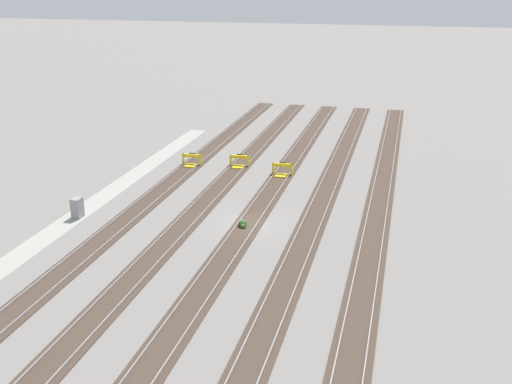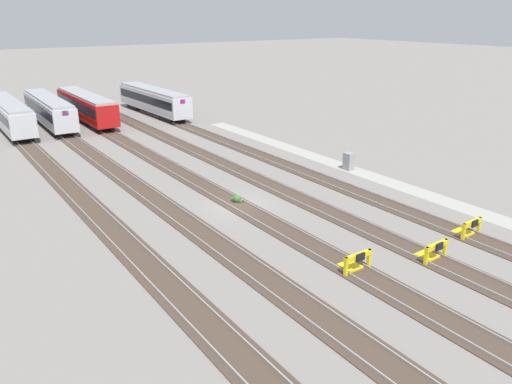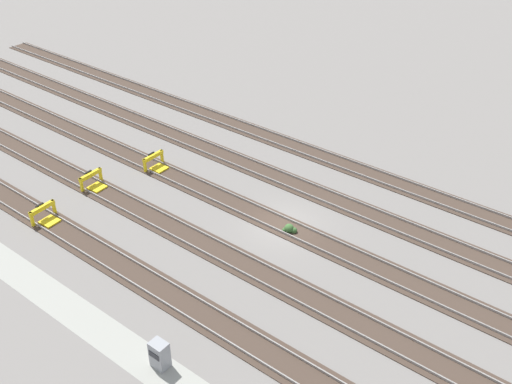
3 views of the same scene
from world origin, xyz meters
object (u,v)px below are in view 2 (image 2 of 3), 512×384
Objects in this scene: subway_car_front_row_leftmost at (153,100)px; bumper_stop_nearest_track at (468,228)px; subway_car_front_row_left_inner at (86,106)px; subway_car_front_row_right_inner at (9,114)px; bumper_stop_middle_track at (354,262)px; subway_car_front_row_centre at (49,110)px; bumper_stop_near_inner_track at (432,252)px; weed_clump at (237,199)px; electrical_cabinet at (349,161)px.

subway_car_front_row_leftmost is 50.54m from bumper_stop_nearest_track.
subway_car_front_row_right_inner is (-0.18, 9.44, 0.00)m from subway_car_front_row_left_inner.
subway_car_front_row_right_inner is at bearing 10.75° from bumper_stop_middle_track.
subway_car_front_row_leftmost is at bearing -91.53° from subway_car_front_row_centre.
bumper_stop_near_inner_track is at bearing -174.75° from subway_car_front_row_left_inner.
subway_car_front_row_right_inner is at bearing 20.49° from bumper_stop_nearest_track.
bumper_stop_near_inner_track is (-0.82, 4.74, 0.00)m from bumper_stop_nearest_track.
weed_clump is at bearing 17.05° from bumper_stop_near_inner_track.
bumper_stop_nearest_track is at bearing 180.00° from subway_car_front_row_leftmost.
subway_car_front_row_centre is 4.76m from subway_car_front_row_right_inner.
subway_car_front_row_centre is 8.99× the size of bumper_stop_near_inner_track.
subway_car_front_row_right_inner reaches higher than weed_clump.
subway_car_front_row_centre reaches higher than bumper_stop_middle_track.
bumper_stop_middle_track is at bearing 85.13° from bumper_stop_nearest_track.
bumper_stop_nearest_track and bumper_stop_middle_track have the same top height.
subway_car_front_row_left_inner reaches higher than weed_clump.
bumper_stop_middle_track is 2.17× the size of weed_clump.
weed_clump is (-36.95, -9.74, -1.80)m from subway_car_front_row_right_inner.
bumper_stop_middle_track is (0.81, 9.47, 0.00)m from bumper_stop_nearest_track.
subway_car_front_row_leftmost reaches higher than weed_clump.
subway_car_front_row_centre is at bearing 10.34° from bumper_stop_near_inner_track.
bumper_stop_near_inner_track is at bearing -109.02° from bumper_stop_middle_track.
subway_car_front_row_left_inner reaches higher than electrical_cabinet.
subway_car_front_row_leftmost is 9.49m from subway_car_front_row_left_inner.
subway_car_front_row_leftmost is 11.29× the size of electrical_cabinet.
bumper_stop_middle_track is 12.89m from weed_clump.
bumper_stop_near_inner_track is 15.18m from weed_clump.
subway_car_front_row_right_inner is at bearing 14.76° from weed_clump.
electrical_cabinet reaches higher than weed_clump.
subway_car_front_row_right_inner reaches higher than bumper_stop_middle_track.
weed_clump is at bearing 33.87° from bumper_stop_nearest_track.
subway_car_front_row_left_inner reaches higher than bumper_stop_nearest_track.
bumper_stop_middle_track is at bearing 70.98° from bumper_stop_near_inner_track.
subway_car_front_row_centre is 9.03× the size of bumper_stop_middle_track.
subway_car_front_row_right_inner is at bearing 15.41° from bumper_stop_near_inner_track.
bumper_stop_middle_track is at bearing -174.63° from subway_car_front_row_centre.
bumper_stop_middle_track is at bearing -179.99° from subway_car_front_row_left_inner.
subway_car_front_row_centre is (0.38, 14.18, 0.00)m from subway_car_front_row_leftmost.
bumper_stop_nearest_track is 2.18× the size of weed_clump.
subway_car_front_row_centre reaches higher than electrical_cabinet.
subway_car_front_row_right_inner is 19.58× the size of weed_clump.
electrical_cabinet is (-35.86, -18.13, -1.24)m from subway_car_front_row_centre.
subway_car_front_row_left_inner is at bearing -91.04° from subway_car_front_row_centre.
electrical_cabinet is at bearing -159.42° from subway_car_front_row_left_inner.
subway_car_front_row_centre is (0.09, 4.70, 0.00)m from subway_car_front_row_left_inner.
subway_car_front_row_left_inner is at bearing -88.93° from subway_car_front_row_right_inner.
electrical_cabinet reaches higher than bumper_stop_near_inner_track.
bumper_stop_middle_track is at bearing 178.76° from weed_clump.
subway_car_front_row_right_inner is (0.12, 18.93, 0.00)m from subway_car_front_row_leftmost.
bumper_stop_near_inner_track is (-51.46, -14.19, -1.53)m from subway_car_front_row_right_inner.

